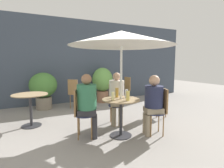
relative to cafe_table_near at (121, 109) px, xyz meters
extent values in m
plane|color=gray|center=(-0.16, 0.00, -0.55)|extent=(20.00, 20.00, 0.00)
cube|color=#3D4756|center=(-0.16, 3.43, 0.95)|extent=(10.00, 0.06, 3.00)
cylinder|color=#2D2D33|center=(0.00, 0.00, -0.54)|extent=(0.43, 0.43, 0.01)
cylinder|color=#2D2D33|center=(0.00, 0.00, -0.18)|extent=(0.06, 0.06, 0.71)
cylinder|color=#997F5B|center=(0.00, 0.00, 0.18)|extent=(0.73, 0.73, 0.02)
cylinder|color=#2D2D33|center=(-1.59, 1.37, -0.54)|extent=(0.43, 0.43, 0.01)
cylinder|color=#2D2D33|center=(-1.59, 1.37, -0.18)|extent=(0.06, 0.06, 0.71)
cylinder|color=#997F5B|center=(-1.59, 1.37, 0.18)|extent=(0.76, 0.76, 0.02)
cylinder|color=#232847|center=(0.66, -0.24, -0.10)|extent=(0.38, 0.38, 0.02)
cylinder|color=olive|center=(0.73, -0.40, -0.33)|extent=(0.02, 0.02, 0.43)
cylinder|color=olive|center=(0.82, -0.16, -0.33)|extent=(0.02, 0.02, 0.43)
cylinder|color=olive|center=(0.50, -0.31, -0.33)|extent=(0.02, 0.02, 0.43)
cylinder|color=olive|center=(0.58, -0.08, -0.33)|extent=(0.02, 0.02, 0.43)
cube|color=olive|center=(0.82, -0.30, 0.15)|extent=(0.14, 0.32, 0.48)
cylinder|color=#232847|center=(0.24, 0.66, -0.10)|extent=(0.38, 0.38, 0.02)
cylinder|color=olive|center=(0.40, 0.73, -0.33)|extent=(0.02, 0.02, 0.43)
cylinder|color=olive|center=(0.16, 0.82, -0.33)|extent=(0.02, 0.02, 0.43)
cylinder|color=olive|center=(0.31, 0.50, -0.33)|extent=(0.02, 0.02, 0.43)
cylinder|color=olive|center=(0.08, 0.58, -0.33)|extent=(0.02, 0.02, 0.43)
cube|color=olive|center=(0.30, 0.82, 0.15)|extent=(0.32, 0.14, 0.48)
cylinder|color=#232847|center=(-0.66, 0.24, -0.10)|extent=(0.38, 0.38, 0.02)
cylinder|color=olive|center=(-0.73, 0.40, -0.33)|extent=(0.02, 0.02, 0.43)
cylinder|color=olive|center=(-0.82, 0.16, -0.33)|extent=(0.02, 0.02, 0.43)
cylinder|color=olive|center=(-0.50, 0.31, -0.33)|extent=(0.02, 0.02, 0.43)
cylinder|color=olive|center=(-0.58, 0.08, -0.33)|extent=(0.02, 0.02, 0.43)
cube|color=olive|center=(-0.82, 0.30, 0.15)|extent=(0.14, 0.32, 0.48)
cylinder|color=#232847|center=(1.58, 0.68, -0.10)|extent=(0.38, 0.38, 0.02)
cylinder|color=olive|center=(1.51, 0.84, -0.33)|extent=(0.02, 0.02, 0.43)
cylinder|color=olive|center=(1.41, 0.61, -0.33)|extent=(0.02, 0.02, 0.43)
cylinder|color=olive|center=(1.74, 0.74, -0.33)|extent=(0.02, 0.02, 0.43)
cylinder|color=olive|center=(1.64, 0.51, -0.33)|extent=(0.02, 0.02, 0.43)
cube|color=olive|center=(1.42, 0.74, 0.15)|extent=(0.15, 0.31, 0.48)
cylinder|color=#232847|center=(1.47, 2.47, -0.10)|extent=(0.38, 0.38, 0.02)
cylinder|color=olive|center=(1.61, 2.37, -0.33)|extent=(0.02, 0.02, 0.43)
cylinder|color=olive|center=(1.57, 2.61, -0.33)|extent=(0.02, 0.02, 0.43)
cylinder|color=olive|center=(1.36, 2.33, -0.33)|extent=(0.02, 0.02, 0.43)
cylinder|color=olive|center=(1.33, 2.58, -0.33)|extent=(0.02, 0.02, 0.43)
cube|color=olive|center=(1.64, 2.50, 0.15)|extent=(0.07, 0.33, 0.48)
cylinder|color=#232847|center=(-0.26, 2.54, -0.10)|extent=(0.38, 0.38, 0.02)
cylinder|color=olive|center=(-0.43, 2.53, -0.33)|extent=(0.02, 0.02, 0.43)
cylinder|color=olive|center=(-0.25, 2.36, -0.33)|extent=(0.02, 0.02, 0.43)
cylinder|color=olive|center=(-0.27, 2.71, -0.33)|extent=(0.02, 0.02, 0.43)
cylinder|color=olive|center=(-0.08, 2.55, -0.33)|extent=(0.02, 0.02, 0.43)
cube|color=olive|center=(-0.37, 2.41, 0.15)|extent=(0.26, 0.24, 0.48)
cylinder|color=gray|center=(0.52, -0.10, -0.33)|extent=(0.11, 0.11, 0.43)
cylinder|color=gray|center=(0.46, -0.26, -0.33)|extent=(0.11, 0.11, 0.43)
cube|color=gray|center=(0.62, -0.22, -0.04)|extent=(0.43, 0.41, 0.11)
cylinder|color=#232847|center=(0.62, -0.22, 0.23)|extent=(0.36, 0.36, 0.43)
sphere|color=tan|center=(0.62, -0.22, 0.55)|extent=(0.21, 0.21, 0.21)
cylinder|color=gray|center=(0.11, 0.52, -0.33)|extent=(0.10, 0.10, 0.43)
cylinder|color=gray|center=(0.25, 0.47, -0.33)|extent=(0.10, 0.10, 0.43)
cube|color=gray|center=(0.22, 0.62, -0.04)|extent=(0.39, 0.41, 0.10)
cylinder|color=beige|center=(0.22, 0.62, 0.25)|extent=(0.34, 0.34, 0.48)
sphere|color=tan|center=(0.22, 0.62, 0.58)|extent=(0.18, 0.18, 0.18)
cylinder|color=#2D2D33|center=(-0.52, 0.10, -0.33)|extent=(0.11, 0.11, 0.43)
cylinder|color=#2D2D33|center=(-0.46, 0.26, -0.33)|extent=(0.11, 0.11, 0.43)
cube|color=#2D2D33|center=(-0.62, 0.22, -0.04)|extent=(0.44, 0.41, 0.11)
cylinder|color=#337551|center=(-0.62, 0.22, 0.25)|extent=(0.37, 0.37, 0.47)
sphere|color=#9E7051|center=(-0.62, 0.22, 0.59)|extent=(0.20, 0.20, 0.20)
cylinder|color=silver|center=(0.17, 0.08, 0.28)|extent=(0.06, 0.06, 0.17)
cylinder|color=#B28433|center=(0.01, 0.19, 0.29)|extent=(0.07, 0.07, 0.19)
cylinder|color=beige|center=(-0.19, -0.02, 0.27)|extent=(0.06, 0.06, 0.15)
cylinder|color=#DBC65B|center=(0.05, -0.18, 0.28)|extent=(0.06, 0.06, 0.18)
cylinder|color=slate|center=(-1.19, 2.86, -0.36)|extent=(0.48, 0.48, 0.37)
ellipsoid|color=#427533|center=(-1.19, 2.86, 0.21)|extent=(0.83, 0.83, 0.77)
cylinder|color=#93664C|center=(0.85, 2.96, -0.34)|extent=(0.43, 0.43, 0.41)
ellipsoid|color=#609947|center=(0.85, 2.96, 0.29)|extent=(0.75, 0.75, 0.86)
cylinder|color=silver|center=(0.00, 0.00, 0.47)|extent=(0.04, 0.04, 2.03)
cone|color=silver|center=(0.00, 0.00, 1.34)|extent=(1.97, 1.97, 0.28)
camera|label=1|loc=(-1.61, -2.92, 0.89)|focal=28.00mm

